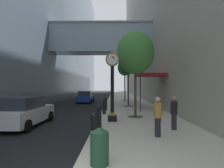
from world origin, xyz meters
name	(u,v)px	position (x,y,z in m)	size (l,w,h in m)	color
ground_plane	(108,100)	(0.00, 27.00, 0.00)	(110.00, 110.00, 0.00)	black
sidewalk_right	(124,98)	(2.81, 30.00, 0.07)	(5.62, 80.00, 0.14)	beige
building_block_left	(46,12)	(-11.20, 29.93, 15.44)	(21.69, 80.00, 30.97)	slate
street_clock	(112,82)	(0.98, 7.87, 2.56)	(0.84, 0.55, 4.41)	black
bollard_nearest	(94,126)	(0.31, 3.52, 0.73)	(0.26, 0.26, 1.13)	black
bollard_second	(99,116)	(0.31, 5.94, 0.73)	(0.26, 0.26, 1.13)	black
bollard_fourth	(104,106)	(0.31, 10.77, 0.73)	(0.26, 0.26, 1.13)	black
bollard_fifth	(106,104)	(0.31, 13.19, 0.73)	(0.26, 0.26, 1.13)	black
street_tree_near	(135,53)	(2.58, 9.52, 4.67)	(2.64, 2.64, 6.06)	#333335
street_tree_mid_near	(128,65)	(2.58, 16.54, 4.57)	(1.85, 1.85, 5.55)	#333335
street_tree_mid_far	(125,68)	(2.58, 23.55, 4.93)	(2.10, 2.10, 6.05)	#333335
trash_bin	(100,145)	(0.70, 1.27, 0.68)	(0.53, 0.53, 1.05)	#234C33
pedestrian_walking	(158,115)	(2.99, 4.26, 1.05)	(0.45, 0.52, 1.73)	#23232D
pedestrian_by_clock	(174,112)	(4.10, 5.60, 1.02)	(0.40, 0.40, 1.66)	#23232D
storefront_awning	(150,76)	(4.38, 13.91, 3.28)	(2.40, 3.60, 3.30)	maroon
car_blue_near	(85,97)	(-2.87, 22.12, 0.78)	(2.03, 4.11, 1.61)	navy
car_white_mid	(24,112)	(-4.14, 7.03, 0.82)	(2.19, 4.65, 1.69)	silver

